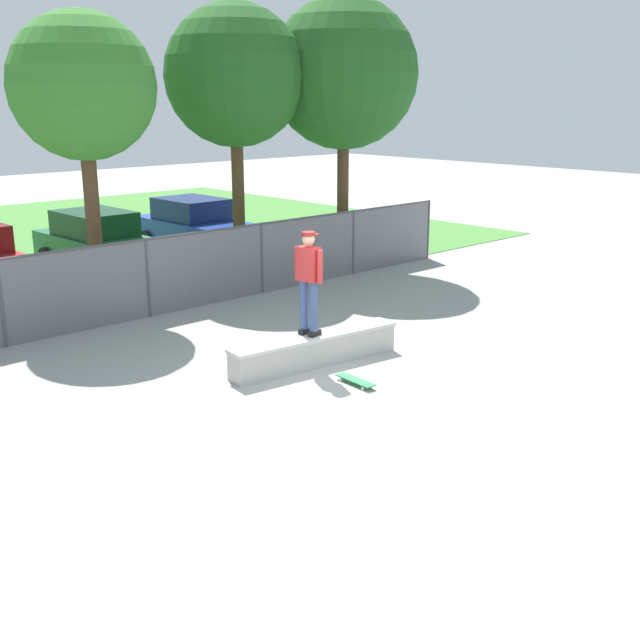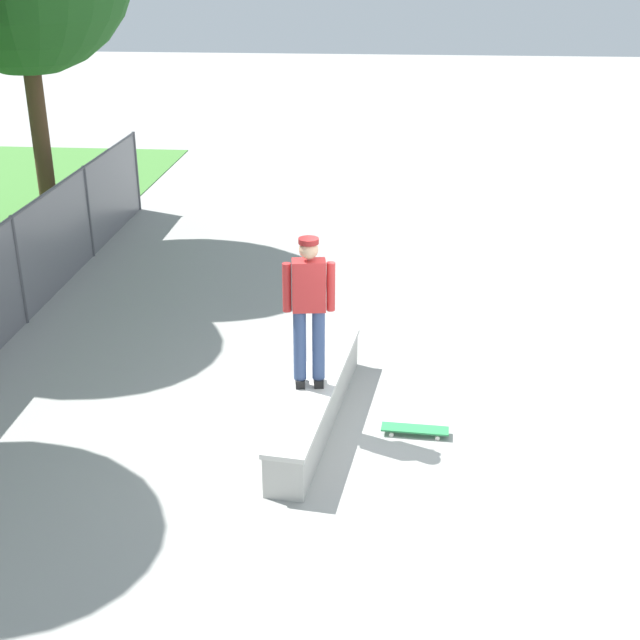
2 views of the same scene
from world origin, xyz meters
name	(u,v)px [view 1 (image 1 of 2)]	position (x,y,z in m)	size (l,w,h in m)	color
ground_plane	(340,388)	(0.00, 0.00, 0.00)	(80.00, 80.00, 0.00)	#9E9E99
concrete_ledge	(315,350)	(0.51, 1.15, 0.28)	(3.40, 0.89, 0.55)	#B7B5AD
skateboarder	(309,278)	(0.43, 1.23, 1.58)	(0.34, 0.59, 1.84)	black
skateboard	(355,380)	(0.31, -0.05, 0.07)	(0.25, 0.81, 0.09)	#2D8C4C
chainlink_fence	(148,274)	(0.00, 5.91, 0.94)	(18.88, 0.07, 1.72)	#4C4C51
tree_near_left	(83,88)	(-0.53, 7.14, 4.78)	(3.06, 3.06, 6.34)	#513823
tree_near_right	(235,76)	(3.97, 7.89, 5.10)	(3.55, 3.55, 6.91)	#513823
tree_mid	(344,74)	(6.80, 6.86, 5.19)	(3.98, 3.98, 7.20)	#513823
car_green	(98,242)	(1.35, 10.75, 0.84)	(2.09, 4.24, 1.66)	#1E6638
car_blue	(194,226)	(4.84, 11.32, 0.84)	(2.09, 4.24, 1.66)	#233D9E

